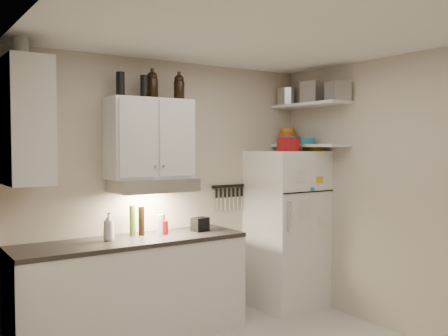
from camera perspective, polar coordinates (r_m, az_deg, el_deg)
ceiling at (r=3.86m, az=4.53°, el=15.29°), size 3.20×3.00×0.02m
back_wall at (r=5.06m, az=-6.22°, el=-2.64°), size 3.20×0.02×2.60m
left_wall at (r=3.08m, az=-19.92°, el=-6.16°), size 0.02×3.00×2.60m
right_wall at (r=4.95m, az=19.25°, el=-2.88°), size 0.02×3.00×2.60m
base_cabinet at (r=4.71m, az=-10.46°, el=-13.72°), size 2.10×0.60×0.88m
countertop at (r=4.60m, az=-10.51°, el=-8.22°), size 2.10×0.62×0.04m
upper_cabinet at (r=4.75m, az=-8.48°, el=3.35°), size 0.80×0.33×0.75m
side_cabinet at (r=4.26m, az=-21.68°, el=4.97°), size 0.33×0.55×1.00m
range_hood at (r=4.71m, az=-8.10°, el=-1.95°), size 0.76×0.46×0.12m
fridge at (r=5.54m, az=7.17°, el=-6.89°), size 0.70×0.68×1.70m
shelf_hi at (r=5.51m, az=9.75°, el=7.13°), size 0.30×0.95×0.03m
shelf_lo at (r=5.49m, az=9.72°, el=2.55°), size 0.30×0.95×0.03m
knife_strip at (r=5.40m, az=0.51°, el=-2.09°), size 0.42×0.02×0.03m
dutch_oven at (r=5.28m, az=7.40°, el=2.71°), size 0.28×0.28×0.15m
book_stack at (r=5.57m, az=10.12°, el=2.30°), size 0.17×0.22×0.07m
spice_jar at (r=5.49m, az=8.66°, el=2.46°), size 0.07×0.07×0.10m
stock_pot at (r=5.77m, az=7.38°, el=8.05°), size 0.27×0.27×0.19m
tin_a at (r=5.45m, az=10.20°, el=8.51°), size 0.26×0.24×0.22m
tin_b at (r=5.28m, az=12.88°, el=8.55°), size 0.24×0.24×0.20m
bowl_teal at (r=5.75m, az=7.54°, el=3.16°), size 0.22×0.22×0.09m
bowl_orange at (r=5.80m, az=7.28°, el=3.86°), size 0.18×0.18×0.05m
bowl_yellow at (r=5.80m, az=7.28°, el=4.34°), size 0.14×0.14×0.04m
plates at (r=5.52m, az=8.99°, el=3.06°), size 0.27×0.27×0.07m
growler_a at (r=4.79m, az=-8.20°, el=9.40°), size 0.11×0.11×0.26m
growler_b at (r=4.85m, az=-5.15°, el=9.24°), size 0.10×0.10×0.24m
thermos_a at (r=4.70m, az=-9.12°, el=9.19°), size 0.08×0.08×0.20m
thermos_b at (r=4.67m, az=-11.76°, el=9.33°), size 0.10×0.10×0.23m
side_jar at (r=4.32m, az=-22.29°, el=12.76°), size 0.15×0.15×0.17m
soap_bottle at (r=4.53m, az=-13.05°, el=-6.36°), size 0.12×0.12×0.28m
pepper_mill at (r=4.88m, az=-7.07°, el=-6.29°), size 0.06×0.06×0.18m
oil_bottle at (r=4.74m, az=-10.42°, el=-5.94°), size 0.07×0.07×0.28m
vinegar_bottle at (r=4.74m, az=-9.41°, el=-6.00°), size 0.07×0.07×0.27m
clear_bottle at (r=4.77m, az=-7.32°, el=-6.43°), size 0.07×0.07×0.19m
red_jar at (r=4.78m, az=-6.80°, el=-6.76°), size 0.08×0.08×0.13m
caddy at (r=4.92m, az=-2.75°, el=-6.44°), size 0.18×0.14×0.13m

